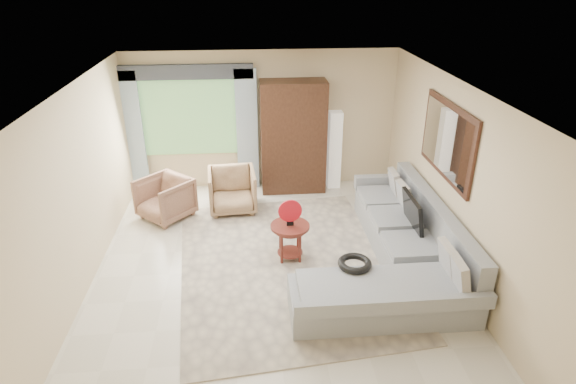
{
  "coord_description": "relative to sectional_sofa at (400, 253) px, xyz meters",
  "views": [
    {
      "loc": [
        -0.28,
        -5.76,
        3.95
      ],
      "look_at": [
        0.25,
        0.35,
        1.05
      ],
      "focal_mm": 30.0,
      "sensor_mm": 36.0,
      "label": 1
    }
  ],
  "objects": [
    {
      "name": "ground",
      "position": [
        -1.78,
        0.18,
        -0.28
      ],
      "size": [
        6.0,
        6.0,
        0.0
      ],
      "primitive_type": "plane",
      "color": "silver",
      "rests_on": "ground"
    },
    {
      "name": "window",
      "position": [
        -3.13,
        3.15,
        1.12
      ],
      "size": [
        1.8,
        0.04,
        1.4
      ],
      "primitive_type": "cube",
      "color": "#669E59",
      "rests_on": "wall_back"
    },
    {
      "name": "coffee_table",
      "position": [
        -1.51,
        0.43,
        0.01
      ],
      "size": [
        0.57,
        0.57,
        0.57
      ],
      "rotation": [
        0.0,
        0.0,
        -0.21
      ],
      "color": "#551E16",
      "rests_on": "ground"
    },
    {
      "name": "area_rug",
      "position": [
        -1.58,
        0.29,
        -0.27
      ],
      "size": [
        3.4,
        4.29,
        0.02
      ],
      "primitive_type": "cube",
      "rotation": [
        0.0,
        0.0,
        0.1
      ],
      "color": "#BDAE95",
      "rests_on": "ground"
    },
    {
      "name": "curtain_right",
      "position": [
        -2.08,
        3.06,
        0.87
      ],
      "size": [
        0.4,
        0.08,
        2.3
      ],
      "primitive_type": "cube",
      "color": "#9EB7CC",
      "rests_on": "ground"
    },
    {
      "name": "sectional_sofa",
      "position": [
        0.0,
        0.0,
        0.0
      ],
      "size": [
        2.3,
        3.46,
        0.9
      ],
      "color": "#94979B",
      "rests_on": "ground"
    },
    {
      "name": "armoire",
      "position": [
        -1.23,
        2.9,
        0.77
      ],
      "size": [
        1.2,
        0.55,
        2.1
      ],
      "primitive_type": "cube",
      "color": "black",
      "rests_on": "ground"
    },
    {
      "name": "potted_plant",
      "position": [
        -3.66,
        2.58,
        -0.03
      ],
      "size": [
        0.56,
        0.52,
        0.5
      ],
      "primitive_type": "imported",
      "rotation": [
        0.0,
        0.0,
        0.37
      ],
      "color": "#999999",
      "rests_on": "ground"
    },
    {
      "name": "armchair_left",
      "position": [
        -3.51,
        1.9,
        0.08
      ],
      "size": [
        1.1,
        1.1,
        0.72
      ],
      "primitive_type": "imported",
      "rotation": [
        0.0,
        0.0,
        -0.75
      ],
      "color": "#966652",
      "rests_on": "ground"
    },
    {
      "name": "wall_mirror",
      "position": [
        0.68,
        0.53,
        1.47
      ],
      "size": [
        0.05,
        1.7,
        1.05
      ],
      "color": "black",
      "rests_on": "wall_right"
    },
    {
      "name": "armchair_right",
      "position": [
        -2.38,
        2.09,
        0.09
      ],
      "size": [
        0.86,
        0.88,
        0.75
      ],
      "primitive_type": "imported",
      "rotation": [
        0.0,
        0.0,
        0.07
      ],
      "color": "#997853",
      "rests_on": "ground"
    },
    {
      "name": "red_disc",
      "position": [
        -1.51,
        0.43,
        0.51
      ],
      "size": [
        0.34,
        0.04,
        0.34
      ],
      "primitive_type": "cylinder",
      "rotation": [
        1.57,
        0.0,
        0.04
      ],
      "color": "red",
      "rests_on": "coffee_table"
    },
    {
      "name": "floor_lamp",
      "position": [
        -0.43,
        2.96,
        0.47
      ],
      "size": [
        0.24,
        0.24,
        1.5
      ],
      "primitive_type": "cube",
      "color": "silver",
      "rests_on": "ground"
    },
    {
      "name": "tv_screen",
      "position": [
        0.27,
        0.4,
        0.44
      ],
      "size": [
        0.14,
        0.74,
        0.48
      ],
      "primitive_type": "cube",
      "rotation": [
        0.0,
        -0.17,
        0.0
      ],
      "color": "black",
      "rests_on": "sectional_sofa"
    },
    {
      "name": "curtain_left",
      "position": [
        -4.18,
        3.06,
        0.87
      ],
      "size": [
        0.4,
        0.08,
        2.3
      ],
      "primitive_type": "cube",
      "color": "#9EB7CC",
      "rests_on": "ground"
    },
    {
      "name": "garden_hose",
      "position": [
        -0.78,
        -0.58,
        0.26
      ],
      "size": [
        0.43,
        0.43,
        0.09
      ],
      "primitive_type": "torus",
      "color": "black",
      "rests_on": "sectional_sofa"
    },
    {
      "name": "valance",
      "position": [
        -3.13,
        3.08,
        1.97
      ],
      "size": [
        2.4,
        0.12,
        0.26
      ],
      "primitive_type": "cube",
      "color": "#1E232D",
      "rests_on": "wall_back"
    }
  ]
}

